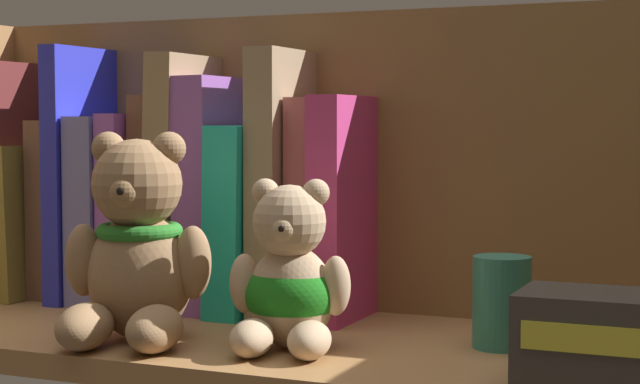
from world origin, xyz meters
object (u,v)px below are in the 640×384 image
at_px(book_0, 18,178).
at_px(teddy_bear_smaller, 289,282).
at_px(book_10, 289,182).
at_px(book_12, 347,207).
at_px(book_4, 116,208).
at_px(book_11, 317,207).
at_px(book_1, 42,219).
at_px(teddy_bear_larger, 136,252).
at_px(small_product_box, 604,342).
at_px(book_7, 191,181).
at_px(pillar_candle, 502,302).
at_px(book_3, 92,174).
at_px(book_8, 222,193).
at_px(book_9, 256,218).
at_px(book_2, 68,208).
at_px(book_5, 141,208).
at_px(book_6, 165,200).

height_order(book_0, teddy_bear_smaller, book_0).
height_order(book_10, book_12, book_10).
bearing_deg(book_4, book_11, 0.00).
relative_size(book_1, teddy_bear_larger, 0.91).
relative_size(book_0, small_product_box, 2.14).
height_order(book_7, pillar_candle, book_7).
bearing_deg(teddy_bear_larger, book_0, 146.68).
bearing_deg(pillar_candle, book_4, 169.41).
relative_size(book_0, book_3, 0.95).
distance_m(book_10, small_product_box, 0.36).
relative_size(book_7, book_8, 1.10).
bearing_deg(book_3, book_11, 0.00).
bearing_deg(book_4, book_9, 0.00).
xyz_separation_m(book_9, book_10, (0.03, 0.00, 0.03)).
distance_m(book_0, book_4, 0.12).
xyz_separation_m(book_2, book_3, (0.03, 0.00, 0.04)).
relative_size(book_4, book_5, 0.99).
bearing_deg(book_0, book_3, 0.00).
bearing_deg(book_7, book_2, 180.00).
distance_m(book_4, small_product_box, 0.53).
bearing_deg(teddy_bear_larger, book_4, 128.59).
distance_m(book_9, teddy_bear_smaller, 0.18).
height_order(book_0, book_6, book_0).
height_order(pillar_candle, small_product_box, pillar_candle).
bearing_deg(book_2, book_10, 0.00).
bearing_deg(teddy_bear_smaller, book_3, 153.09).
relative_size(book_6, teddy_bear_larger, 1.20).
height_order(book_8, pillar_candle, book_8).
height_order(book_5, book_9, book_5).
relative_size(book_1, book_7, 0.64).
bearing_deg(book_11, book_7, 180.00).
xyz_separation_m(book_1, book_8, (0.21, 0.00, 0.03)).
distance_m(book_4, book_11, 0.22).
relative_size(book_9, book_10, 0.71).
bearing_deg(pillar_candle, book_2, 170.69).
bearing_deg(book_6, book_5, 180.00).
distance_m(book_8, pillar_candle, 0.30).
distance_m(book_7, book_10, 0.10).
relative_size(book_5, book_7, 0.77).
bearing_deg(book_0, book_9, 0.00).
relative_size(book_0, book_9, 1.37).
relative_size(book_10, book_12, 1.21).
bearing_deg(small_product_box, book_2, 162.28).
height_order(teddy_bear_smaller, small_product_box, teddy_bear_smaller).
bearing_deg(book_3, pillar_candle, -9.93).
bearing_deg(book_1, book_4, 0.00).
relative_size(book_0, book_6, 1.18).
height_order(book_5, teddy_bear_smaller, book_5).
relative_size(book_6, book_9, 1.17).
bearing_deg(book_8, book_7, 180.00).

